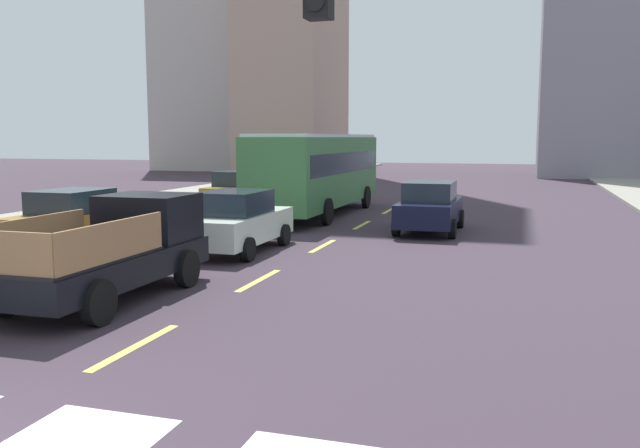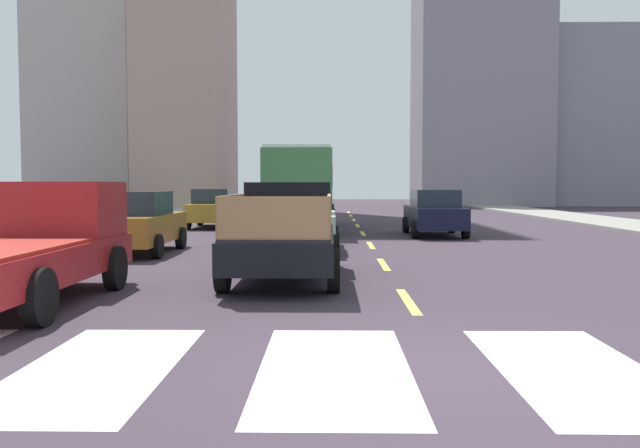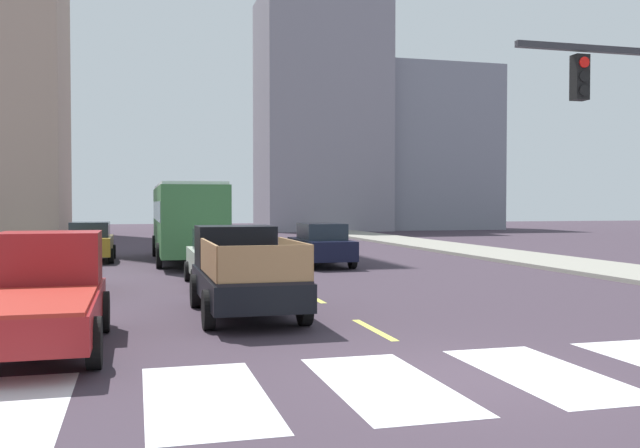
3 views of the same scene
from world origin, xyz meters
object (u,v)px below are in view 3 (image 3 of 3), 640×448
sedan_near_left (58,263)px  sedan_near_right (321,245)px  pickup_dark (42,294)px  pickup_stakebed (243,272)px  city_bus (186,217)px  sedan_far (90,242)px  sedan_mid (221,257)px

sedan_near_left → sedan_near_right: size_ratio=1.00×
pickup_dark → sedan_near_left: size_ratio=1.18×
sedan_near_right → pickup_stakebed: bearing=-111.8°
city_bus → sedan_near_left: bearing=-110.9°
pickup_dark → sedan_far: 18.63m
sedan_near_left → sedan_far: bearing=90.7°
sedan_near_right → sedan_mid: same height
city_bus → sedan_far: bearing=166.1°
pickup_stakebed → pickup_dark: 4.85m
sedan_near_left → sedan_mid: size_ratio=1.00×
pickup_stakebed → sedan_near_left: size_ratio=1.18×
sedan_far → sedan_near_left: bearing=-91.2°
pickup_stakebed → sedan_near_right: 12.09m
pickup_dark → sedan_near_right: size_ratio=1.18×
sedan_near_right → sedan_far: bearing=154.1°
sedan_near_left → sedan_mid: same height
sedan_mid → pickup_dark: bearing=-115.0°
pickup_dark → city_bus: city_bus is taller
pickup_stakebed → sedan_far: pickup_stakebed is taller
sedan_far → sedan_mid: bearing=-67.0°
pickup_stakebed → city_bus: bearing=91.6°
pickup_dark → sedan_mid: 9.31m
pickup_dark → sedan_near_left: pickup_dark is taller
pickup_dark → sedan_near_left: (-0.48, 7.40, -0.06)m
city_bus → sedan_near_right: bearing=-34.0°
sedan_far → sedan_near_right: size_ratio=1.00×
sedan_near_left → city_bus: bearing=69.1°
sedan_near_left → sedan_mid: (4.60, 0.95, 0.00)m
sedan_near_left → pickup_dark: bearing=-84.7°
sedan_mid → city_bus: bearing=93.9°
pickup_stakebed → sedan_near_left: (-4.44, 4.60, -0.08)m
sedan_near_left → sedan_near_right: (9.25, 6.49, 0.00)m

